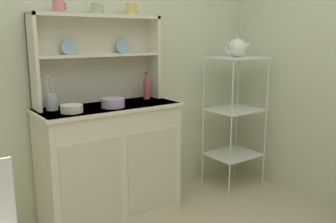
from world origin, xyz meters
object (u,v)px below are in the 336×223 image
object	(u,v)px
cup_rose_0	(59,6)
bowl_mixing_large	(72,109)
hutch_cabinet	(110,161)
hutch_shelf_unit	(97,52)
utensil_jar	(52,102)
porcelain_teapot	(237,48)
jam_bottle	(147,88)
bakers_rack	(235,107)

from	to	relation	value
cup_rose_0	bowl_mixing_large	size ratio (longest dim) A/B	0.62
hutch_cabinet	hutch_shelf_unit	size ratio (longest dim) A/B	1.07
cup_rose_0	utensil_jar	distance (m)	0.63
hutch_cabinet	utensil_jar	bearing A→B (deg)	168.42
hutch_cabinet	porcelain_teapot	distance (m)	1.45
utensil_jar	hutch_cabinet	bearing A→B (deg)	-11.58
hutch_cabinet	cup_rose_0	xyz separation A→B (m)	(-0.28, 0.12, 1.10)
bowl_mixing_large	jam_bottle	size ratio (longest dim) A/B	0.68
bakers_rack	hutch_shelf_unit	bearing A→B (deg)	167.87
hutch_cabinet	hutch_shelf_unit	xyz separation A→B (m)	(0.00, 0.16, 0.80)
utensil_jar	cup_rose_0	bearing A→B (deg)	23.47
hutch_cabinet	utensil_jar	world-z (taller)	utensil_jar
hutch_shelf_unit	jam_bottle	size ratio (longest dim) A/B	4.47
hutch_cabinet	bowl_mixing_large	bearing A→B (deg)	-166.29
bakers_rack	utensil_jar	distance (m)	1.60
hutch_cabinet	cup_rose_0	distance (m)	1.15
bakers_rack	porcelain_teapot	world-z (taller)	porcelain_teapot
hutch_shelf_unit	cup_rose_0	bearing A→B (deg)	-171.74
hutch_shelf_unit	bakers_rack	size ratio (longest dim) A/B	0.82
utensil_jar	hutch_shelf_unit	bearing A→B (deg)	12.56
cup_rose_0	porcelain_teapot	bearing A→B (deg)	-8.36
bowl_mixing_large	jam_bottle	bearing A→B (deg)	13.19
bowl_mixing_large	porcelain_teapot	bearing A→B (deg)	-0.80
hutch_cabinet	porcelain_teapot	size ratio (longest dim) A/B	4.13
bowl_mixing_large	jam_bottle	distance (m)	0.70
porcelain_teapot	bakers_rack	bearing A→B (deg)	0.00
hutch_cabinet	hutch_shelf_unit	bearing A→B (deg)	90.00
hutch_shelf_unit	bowl_mixing_large	bearing A→B (deg)	-141.84
hutch_cabinet	jam_bottle	world-z (taller)	jam_bottle
bakers_rack	hutch_cabinet	bearing A→B (deg)	175.50
jam_bottle	porcelain_teapot	bearing A→B (deg)	-12.51
utensil_jar	porcelain_teapot	distance (m)	1.62
hutch_shelf_unit	porcelain_teapot	distance (m)	1.22
porcelain_teapot	cup_rose_0	bearing A→B (deg)	171.64
bakers_rack	bowl_mixing_large	bearing A→B (deg)	179.20
hutch_shelf_unit	utensil_jar	bearing A→B (deg)	-167.44
hutch_cabinet	bakers_rack	xyz separation A→B (m)	(1.20, -0.09, 0.29)
hutch_shelf_unit	bakers_rack	xyz separation A→B (m)	(1.20, -0.26, -0.51)
hutch_shelf_unit	jam_bottle	world-z (taller)	hutch_shelf_unit
hutch_cabinet	jam_bottle	size ratio (longest dim) A/B	4.80
cup_rose_0	utensil_jar	world-z (taller)	cup_rose_0
cup_rose_0	jam_bottle	xyz separation A→B (m)	(0.66, -0.04, -0.60)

